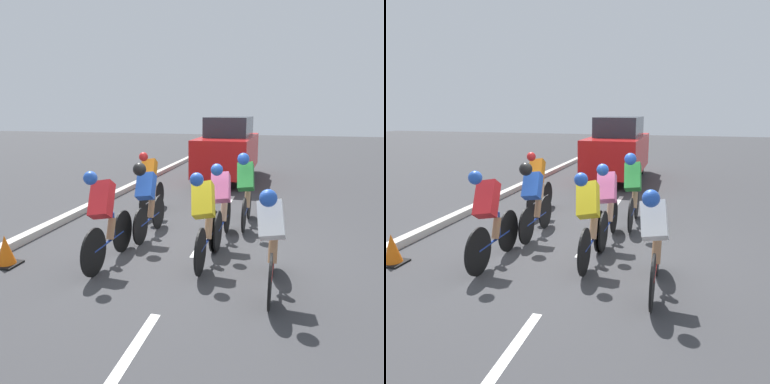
% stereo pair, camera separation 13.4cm
% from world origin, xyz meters
% --- Properties ---
extents(ground_plane, '(60.00, 60.00, 0.00)m').
position_xyz_m(ground_plane, '(0.00, 0.00, 0.00)').
color(ground_plane, '#38383A').
extents(lane_stripe_near, '(0.12, 1.40, 0.01)m').
position_xyz_m(lane_stripe_near, '(0.00, 3.13, 0.00)').
color(lane_stripe_near, white).
rests_on(lane_stripe_near, ground).
extents(lane_stripe_mid, '(0.12, 1.40, 0.01)m').
position_xyz_m(lane_stripe_mid, '(0.00, -0.07, 0.00)').
color(lane_stripe_mid, white).
rests_on(lane_stripe_mid, ground).
extents(lane_stripe_far, '(0.12, 1.40, 0.01)m').
position_xyz_m(lane_stripe_far, '(0.00, -3.27, 0.00)').
color(lane_stripe_far, white).
rests_on(lane_stripe_far, ground).
extents(curb, '(0.20, 24.94, 0.14)m').
position_xyz_m(curb, '(3.20, -0.07, 0.07)').
color(curb, beige).
rests_on(curb, ground).
extents(cyclist_blue, '(0.37, 1.64, 1.46)m').
position_xyz_m(cyclist_blue, '(1.09, -0.16, 0.78)').
color(cyclist_blue, black).
rests_on(cyclist_blue, ground).
extents(cyclist_green, '(0.38, 1.69, 1.56)m').
position_xyz_m(cyclist_green, '(-0.63, -1.32, 0.83)').
color(cyclist_green, black).
rests_on(cyclist_green, ground).
extents(cyclist_yellow, '(0.42, 1.71, 1.50)m').
position_xyz_m(cyclist_yellow, '(-0.23, 0.79, 0.77)').
color(cyclist_yellow, black).
rests_on(cyclist_yellow, ground).
extents(cyclist_white, '(0.40, 1.72, 1.45)m').
position_xyz_m(cyclist_white, '(-1.27, 1.50, 0.75)').
color(cyclist_white, black).
rests_on(cyclist_white, ground).
extents(cyclist_orange, '(0.39, 1.61, 1.46)m').
position_xyz_m(cyclist_orange, '(1.62, -1.74, 0.76)').
color(cyclist_orange, black).
rests_on(cyclist_orange, ground).
extents(cyclist_red, '(0.41, 1.71, 1.52)m').
position_xyz_m(cyclist_red, '(1.26, 1.20, 0.78)').
color(cyclist_red, black).
rests_on(cyclist_red, ground).
extents(cyclist_pink, '(0.39, 1.74, 1.49)m').
position_xyz_m(cyclist_pink, '(-0.32, -0.23, 0.77)').
color(cyclist_pink, black).
rests_on(cyclist_pink, ground).
extents(support_car, '(1.70, 4.28, 2.14)m').
position_xyz_m(support_car, '(0.55, -6.58, 1.07)').
color(support_car, black).
rests_on(support_car, ground).
extents(traffic_cone, '(0.36, 0.36, 0.49)m').
position_xyz_m(traffic_cone, '(2.75, 1.64, 0.24)').
color(traffic_cone, black).
rests_on(traffic_cone, ground).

